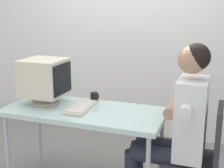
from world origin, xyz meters
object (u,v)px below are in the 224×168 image
(keyboard, at_px, (81,106))
(desk_mug, at_px, (94,97))
(desk, at_px, (84,115))
(crt_monitor, at_px, (45,78))
(person_seated, at_px, (178,122))
(office_chair, at_px, (201,154))

(keyboard, xyz_separation_m, desk_mug, (0.03, 0.21, 0.03))
(desk, height_order, crt_monitor, crt_monitor)
(desk, bearing_deg, person_seated, -1.28)
(desk_mug, bearing_deg, person_seated, -17.03)
(office_chair, bearing_deg, desk_mug, 166.05)
(desk, relative_size, keyboard, 3.05)
(desk, distance_m, office_chair, 1.02)
(desk, xyz_separation_m, person_seated, (0.81, -0.02, 0.05))
(crt_monitor, relative_size, keyboard, 0.89)
(crt_monitor, distance_m, desk_mug, 0.49)
(keyboard, relative_size, office_chair, 0.52)
(crt_monitor, distance_m, keyboard, 0.43)
(office_chair, height_order, desk_mug, office_chair)
(desk, bearing_deg, keyboard, 148.29)
(keyboard, bearing_deg, desk, -31.71)
(crt_monitor, relative_size, desk_mug, 4.48)
(office_chair, bearing_deg, keyboard, 177.73)
(office_chair, distance_m, person_seated, 0.31)
(keyboard, xyz_separation_m, person_seated, (0.85, -0.04, -0.02))
(keyboard, distance_m, office_chair, 1.07)
(crt_monitor, bearing_deg, person_seated, -3.03)
(person_seated, bearing_deg, office_chair, 0.00)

